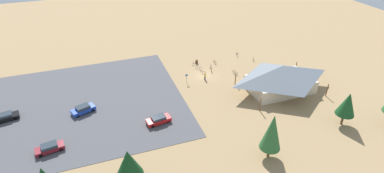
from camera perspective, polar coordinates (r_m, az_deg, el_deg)
name	(u,v)px	position (r m, az deg, el deg)	size (l,w,h in m)	color
ground	(204,75)	(68.95, 2.32, 2.16)	(160.00, 160.00, 0.00)	#9E7F56
parking_lot_asphalt	(85,104)	(62.59, -19.47, -3.09)	(37.28, 34.13, 0.05)	#4C4C51
bike_pavilion	(281,77)	(64.36, 16.48, 1.81)	(15.74, 10.74, 5.72)	beige
trash_bin	(197,62)	(73.93, 0.90, 4.69)	(0.60, 0.60, 0.90)	brown
lot_sign	(187,77)	(65.20, -1.03, 1.77)	(0.56, 0.08, 2.20)	#99999E
pine_west	(347,104)	(57.89, 27.26, -2.96)	(3.20, 3.20, 6.40)	brown
pine_far_west	(272,132)	(46.26, 14.87, -8.29)	(3.18, 3.18, 7.82)	brown
pine_midwest	(129,163)	(41.81, -11.87, -13.96)	(3.66, 3.66, 6.34)	brown
bicycle_orange_mid_cluster	(215,63)	(73.88, 4.33, 4.54)	(0.48, 1.80, 0.89)	black
bicycle_red_trailside	(203,72)	(69.32, 2.16, 2.68)	(0.90, 1.50, 0.82)	black
bicycle_teal_near_porch	(237,54)	(78.80, 8.47, 6.04)	(0.52, 1.77, 0.85)	black
bicycle_purple_yard_center	(195,63)	(73.31, 0.52, 4.37)	(1.60, 0.84, 0.84)	black
bicycle_green_edge_north	(235,73)	(69.80, 8.14, 2.60)	(0.62, 1.69, 0.89)	black
bicycle_yellow_edge_south	(212,71)	(70.13, 3.71, 3.00)	(0.78, 1.56, 0.81)	black
bicycle_silver_yard_left	(253,59)	(76.96, 11.50, 5.10)	(0.99, 1.43, 0.84)	black
bicycle_white_back_row	(199,68)	(71.18, 1.28, 3.50)	(1.19, 1.27, 0.84)	black
bicycle_blue_near_sign	(211,67)	(71.98, 3.55, 3.76)	(0.89, 1.51, 0.76)	black
car_maroon_aisle_side	(50,148)	(53.18, -25.27, -10.41)	(4.51, 2.48, 1.32)	maroon
car_black_by_curb	(4,117)	(63.95, -31.91, -4.94)	(5.01, 2.66, 1.32)	black
car_red_second_row	(159,120)	(54.08, -6.33, -6.22)	(4.53, 2.46, 1.37)	red
car_blue_far_end	(83,109)	(59.80, -19.84, -4.05)	(4.61, 3.23, 1.42)	#1E42B2
visitor_crossing_yard	(205,76)	(66.72, 2.47, 1.98)	(0.38, 0.40, 1.73)	#2D3347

